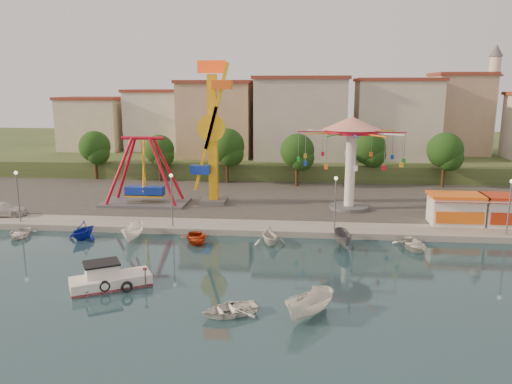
# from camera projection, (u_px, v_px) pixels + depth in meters

# --- Properties ---
(ground) EXTENTS (200.00, 200.00, 0.00)m
(ground) POSITION_uv_depth(u_px,v_px,m) (234.00, 285.00, 36.54)
(ground) COLOR #16333D
(ground) RESTS_ON ground
(quay_deck) EXTENTS (200.00, 100.00, 0.60)m
(quay_deck) POSITION_uv_depth(u_px,v_px,m) (278.00, 159.00, 96.83)
(quay_deck) COLOR #9E998E
(quay_deck) RESTS_ON ground
(asphalt_pad) EXTENTS (90.00, 28.00, 0.01)m
(asphalt_pad) POSITION_uv_depth(u_px,v_px,m) (266.00, 192.00, 65.62)
(asphalt_pad) COLOR #4C4944
(asphalt_pad) RESTS_ON quay_deck
(hill_terrace) EXTENTS (200.00, 60.00, 3.00)m
(hill_terrace) POSITION_uv_depth(u_px,v_px,m) (280.00, 150.00, 101.45)
(hill_terrace) COLOR #384C26
(hill_terrace) RESTS_ON ground
(pirate_ship_ride) EXTENTS (10.00, 5.00, 8.00)m
(pirate_ship_ride) POSITION_uv_depth(u_px,v_px,m) (144.00, 172.00, 58.22)
(pirate_ship_ride) COLOR #59595E
(pirate_ship_ride) RESTS_ON quay_deck
(kamikaze_tower) EXTENTS (4.04, 3.10, 16.50)m
(kamikaze_tower) POSITION_uv_depth(u_px,v_px,m) (214.00, 136.00, 57.58)
(kamikaze_tower) COLOR #59595E
(kamikaze_tower) RESTS_ON quay_deck
(wave_swinger) EXTENTS (11.60, 11.60, 10.40)m
(wave_swinger) POSITION_uv_depth(u_px,v_px,m) (351.00, 142.00, 55.06)
(wave_swinger) COLOR #59595E
(wave_swinger) RESTS_ON quay_deck
(booth_left) EXTENTS (5.40, 3.78, 3.08)m
(booth_left) POSITION_uv_depth(u_px,v_px,m) (456.00, 209.00, 50.23)
(booth_left) COLOR white
(booth_left) RESTS_ON quay_deck
(booth_mid) EXTENTS (5.40, 3.78, 3.08)m
(booth_mid) POSITION_uv_depth(u_px,v_px,m) (509.00, 210.00, 49.74)
(booth_mid) COLOR white
(booth_mid) RESTS_ON quay_deck
(lamp_post_0) EXTENTS (0.14, 0.14, 5.00)m
(lamp_post_0) POSITION_uv_depth(u_px,v_px,m) (18.00, 198.00, 50.81)
(lamp_post_0) COLOR #59595E
(lamp_post_0) RESTS_ON quay_deck
(lamp_post_1) EXTENTS (0.14, 0.14, 5.00)m
(lamp_post_1) POSITION_uv_depth(u_px,v_px,m) (172.00, 201.00, 49.30)
(lamp_post_1) COLOR #59595E
(lamp_post_1) RESTS_ON quay_deck
(lamp_post_2) EXTENTS (0.14, 0.14, 5.00)m
(lamp_post_2) POSITION_uv_depth(u_px,v_px,m) (335.00, 205.00, 47.79)
(lamp_post_2) COLOR #59595E
(lamp_post_2) RESTS_ON quay_deck
(lamp_post_3) EXTENTS (0.14, 0.14, 5.00)m
(lamp_post_3) POSITION_uv_depth(u_px,v_px,m) (509.00, 209.00, 46.29)
(lamp_post_3) COLOR #59595E
(lamp_post_3) RESTS_ON quay_deck
(tree_0) EXTENTS (4.60, 4.60, 7.19)m
(tree_0) POSITION_uv_depth(u_px,v_px,m) (95.00, 147.00, 73.84)
(tree_0) COLOR #382314
(tree_0) RESTS_ON quay_deck
(tree_1) EXTENTS (4.35, 4.35, 6.80)m
(tree_1) POSITION_uv_depth(u_px,v_px,m) (159.00, 150.00, 72.24)
(tree_1) COLOR #382314
(tree_1) RESTS_ON quay_deck
(tree_2) EXTENTS (5.02, 5.02, 7.85)m
(tree_2) POSITION_uv_depth(u_px,v_px,m) (227.00, 146.00, 70.73)
(tree_2) COLOR #382314
(tree_2) RESTS_ON quay_deck
(tree_3) EXTENTS (4.68, 4.68, 7.32)m
(tree_3) POSITION_uv_depth(u_px,v_px,m) (297.00, 151.00, 68.46)
(tree_3) COLOR #382314
(tree_3) RESTS_ON quay_deck
(tree_4) EXTENTS (4.86, 4.86, 7.60)m
(tree_4) POSITION_uv_depth(u_px,v_px,m) (369.00, 148.00, 70.39)
(tree_4) COLOR #382314
(tree_4) RESTS_ON quay_deck
(tree_5) EXTENTS (4.83, 4.83, 7.54)m
(tree_5) POSITION_uv_depth(u_px,v_px,m) (445.00, 150.00, 67.68)
(tree_5) COLOR #382314
(tree_5) RESTS_ON quay_deck
(building_0) EXTENTS (9.26, 9.53, 11.87)m
(building_0) POSITION_uv_depth(u_px,v_px,m) (73.00, 119.00, 82.67)
(building_0) COLOR beige
(building_0) RESTS_ON hill_terrace
(building_1) EXTENTS (12.33, 9.01, 8.63)m
(building_1) POSITION_uv_depth(u_px,v_px,m) (154.00, 127.00, 87.05)
(building_1) COLOR silver
(building_1) RESTS_ON hill_terrace
(building_2) EXTENTS (11.95, 9.28, 11.23)m
(building_2) POSITION_uv_depth(u_px,v_px,m) (228.00, 119.00, 86.10)
(building_2) COLOR tan
(building_2) RESTS_ON hill_terrace
(building_3) EXTENTS (12.59, 10.50, 9.20)m
(building_3) POSITION_uv_depth(u_px,v_px,m) (309.00, 127.00, 81.94)
(building_3) COLOR beige
(building_3) RESTS_ON hill_terrace
(building_4) EXTENTS (10.75, 9.23, 9.24)m
(building_4) POSITION_uv_depth(u_px,v_px,m) (389.00, 126.00, 83.97)
(building_4) COLOR beige
(building_4) RESTS_ON hill_terrace
(building_5) EXTENTS (12.77, 10.96, 11.21)m
(building_5) POSITION_uv_depth(u_px,v_px,m) (475.00, 122.00, 80.69)
(building_5) COLOR tan
(building_5) RESTS_ON hill_terrace
(minaret) EXTENTS (2.80, 2.80, 18.00)m
(minaret) POSITION_uv_depth(u_px,v_px,m) (492.00, 97.00, 83.10)
(minaret) COLOR silver
(minaret) RESTS_ON hill_terrace
(cabin_motorboat) EXTENTS (5.93, 4.66, 1.98)m
(cabin_motorboat) POSITION_uv_depth(u_px,v_px,m) (109.00, 280.00, 36.08)
(cabin_motorboat) COLOR white
(cabin_motorboat) RESTS_ON ground
(rowboat_a) EXTENTS (2.84, 3.54, 0.65)m
(rowboat_a) POSITION_uv_depth(u_px,v_px,m) (90.00, 284.00, 35.79)
(rowboat_a) COLOR white
(rowboat_a) RESTS_ON ground
(rowboat_b) EXTENTS (4.48, 4.03, 0.76)m
(rowboat_b) POSITION_uv_depth(u_px,v_px,m) (229.00, 309.00, 31.68)
(rowboat_b) COLOR white
(rowboat_b) RESTS_ON ground
(skiff) EXTENTS (3.93, 4.37, 1.66)m
(skiff) POSITION_uv_depth(u_px,v_px,m) (310.00, 305.00, 31.18)
(skiff) COLOR silver
(skiff) RESTS_ON ground
(van) EXTENTS (5.22, 2.75, 1.44)m
(van) POSITION_uv_depth(u_px,v_px,m) (3.00, 209.00, 53.45)
(van) COLOR silver
(van) RESTS_ON quay_deck
(moored_boat_0) EXTENTS (3.23, 4.00, 0.73)m
(moored_boat_0) POSITION_uv_depth(u_px,v_px,m) (19.00, 233.00, 48.10)
(moored_boat_0) COLOR silver
(moored_boat_0) RESTS_ON ground
(moored_boat_1) EXTENTS (3.49, 3.83, 1.73)m
(moored_boat_1) POSITION_uv_depth(u_px,v_px,m) (83.00, 230.00, 47.39)
(moored_boat_1) COLOR #1324AB
(moored_boat_1) RESTS_ON ground
(moored_boat_2) EXTENTS (1.52, 3.94, 1.51)m
(moored_boat_2) POSITION_uv_depth(u_px,v_px,m) (133.00, 232.00, 46.95)
(moored_boat_2) COLOR white
(moored_boat_2) RESTS_ON ground
(moored_boat_3) EXTENTS (3.66, 4.40, 0.79)m
(moored_boat_3) POSITION_uv_depth(u_px,v_px,m) (196.00, 238.00, 46.46)
(moored_boat_3) COLOR #AB2D0D
(moored_boat_3) RESTS_ON ground
(moored_boat_4) EXTENTS (3.70, 4.00, 1.75)m
(moored_boat_4) POSITION_uv_depth(u_px,v_px,m) (270.00, 235.00, 45.71)
(moored_boat_4) COLOR silver
(moored_boat_4) RESTS_ON ground
(moored_boat_5) EXTENTS (1.75, 3.90, 1.47)m
(moored_boat_5) POSITION_uv_depth(u_px,v_px,m) (343.00, 239.00, 45.11)
(moored_boat_5) COLOR #5E5D62
(moored_boat_5) RESTS_ON ground
(moored_boat_6) EXTENTS (3.65, 4.54, 0.84)m
(moored_boat_6) POSITION_uv_depth(u_px,v_px,m) (413.00, 244.00, 44.59)
(moored_boat_6) COLOR silver
(moored_boat_6) RESTS_ON ground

